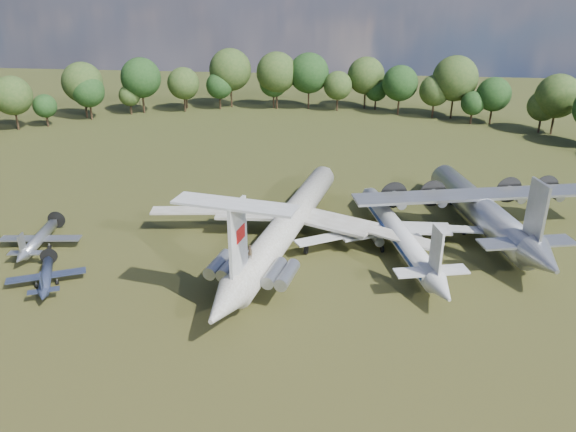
# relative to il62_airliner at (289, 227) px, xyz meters

# --- Properties ---
(ground) EXTENTS (300.00, 300.00, 0.00)m
(ground) POSITION_rel_il62_airliner_xyz_m (-5.48, -0.98, -2.72)
(ground) COLOR #1F3712
(ground) RESTS_ON ground
(il62_airliner) EXTENTS (52.27, 62.46, 5.44)m
(il62_airliner) POSITION_rel_il62_airliner_xyz_m (0.00, 0.00, 0.00)
(il62_airliner) COLOR silver
(il62_airliner) RESTS_ON ground
(tu104_jet) EXTENTS (38.02, 45.06, 3.90)m
(tu104_jet) POSITION_rel_il62_airliner_xyz_m (15.29, 0.55, -0.77)
(tu104_jet) COLOR white
(tu104_jet) RESTS_ON ground
(an12_transport) EXTENTS (46.96, 50.27, 5.60)m
(an12_transport) POSITION_rel_il62_airliner_xyz_m (28.01, 8.02, 0.08)
(an12_transport) COLOR #9D9FA4
(an12_transport) RESTS_ON ground
(small_prop_west) EXTENTS (13.90, 15.59, 1.88)m
(small_prop_west) POSITION_rel_il62_airliner_xyz_m (-28.81, -14.75, -1.78)
(small_prop_west) COLOR black
(small_prop_west) RESTS_ON ground
(small_prop_northwest) EXTENTS (13.11, 16.66, 2.25)m
(small_prop_northwest) POSITION_rel_il62_airliner_xyz_m (-34.91, -5.22, -1.59)
(small_prop_northwest) COLOR #9C9EA4
(small_prop_northwest) RESTS_ON ground
(person_on_il62) EXTENTS (0.73, 0.59, 1.73)m
(person_on_il62) POSITION_rel_il62_airliner_xyz_m (-2.84, -14.97, 3.58)
(person_on_il62) COLOR brown
(person_on_il62) RESTS_ON il62_airliner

